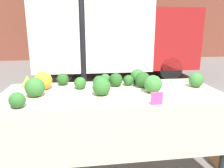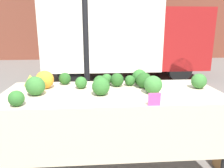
# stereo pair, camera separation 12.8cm
# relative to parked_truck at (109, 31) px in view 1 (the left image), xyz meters

# --- Properties ---
(building_facade) EXTENTS (16.00, 0.60, 5.57)m
(building_facade) POSITION_rel_parked_truck_xyz_m (-0.57, 4.23, 1.34)
(building_facade) COLOR brown
(building_facade) RESTS_ON ground_plane
(tent_pole) EXTENTS (0.07, 0.07, 2.21)m
(tent_pole) POSITION_rel_parked_truck_xyz_m (-0.85, -4.14, -0.33)
(tent_pole) COLOR black
(tent_pole) RESTS_ON ground_plane
(parked_truck) EXTENTS (4.82, 2.01, 2.77)m
(parked_truck) POSITION_rel_parked_truck_xyz_m (0.00, 0.00, 0.00)
(parked_truck) COLOR silver
(parked_truck) RESTS_ON ground_plane
(market_table) EXTENTS (2.20, 0.90, 0.91)m
(market_table) POSITION_rel_parked_truck_xyz_m (-0.57, -4.87, -0.64)
(market_table) COLOR beige
(market_table) RESTS_ON ground_plane
(orange_cauliflower) EXTENTS (0.19, 0.19, 0.19)m
(orange_cauliflower) POSITION_rel_parked_truck_xyz_m (-1.27, -4.62, -0.43)
(orange_cauliflower) COLOR orange
(orange_cauliflower) RESTS_ON market_table
(romanesco_head) EXTENTS (0.15, 0.15, 0.12)m
(romanesco_head) POSITION_rel_parked_truck_xyz_m (-1.47, -4.47, -0.47)
(romanesco_head) COLOR #93B238
(romanesco_head) RESTS_ON market_table
(broccoli_head_0) EXTENTS (0.18, 0.18, 0.18)m
(broccoli_head_0) POSITION_rel_parked_truck_xyz_m (-1.31, -4.86, -0.44)
(broccoli_head_0) COLOR #336B2D
(broccoli_head_0) RESTS_ON market_table
(broccoli_head_1) EXTENTS (0.17, 0.17, 0.17)m
(broccoli_head_1) POSITION_rel_parked_truck_xyz_m (-0.69, -4.91, -0.44)
(broccoli_head_1) COLOR #2D6628
(broccoli_head_1) RESTS_ON market_table
(broccoli_head_2) EXTENTS (0.15, 0.15, 0.15)m
(broccoli_head_2) POSITION_rel_parked_truck_xyz_m (-0.50, -4.60, -0.46)
(broccoli_head_2) COLOR #23511E
(broccoli_head_2) RESTS_ON market_table
(broccoli_head_3) EXTENTS (0.12, 0.12, 0.12)m
(broccoli_head_3) POSITION_rel_parked_truck_xyz_m (-0.61, -4.50, -0.47)
(broccoli_head_3) COLOR #2D6628
(broccoli_head_3) RESTS_ON market_table
(broccoli_head_4) EXTENTS (0.13, 0.13, 0.13)m
(broccoli_head_4) POSITION_rel_parked_truck_xyz_m (-1.09, -4.47, -0.46)
(broccoli_head_4) COLOR #23511E
(broccoli_head_4) RESTS_ON market_table
(broccoli_head_5) EXTENTS (0.17, 0.17, 0.17)m
(broccoli_head_5) POSITION_rel_parked_truck_xyz_m (-0.22, -4.68, -0.45)
(broccoli_head_5) COLOR #23511E
(broccoli_head_5) RESTS_ON market_table
(broccoli_head_6) EXTENTS (0.13, 0.13, 0.13)m
(broccoli_head_6) POSITION_rel_parked_truck_xyz_m (-0.89, -4.65, -0.47)
(broccoli_head_6) COLOR #2D6628
(broccoli_head_6) RESTS_ON market_table
(broccoli_head_7) EXTENTS (0.17, 0.17, 0.17)m
(broccoli_head_7) POSITION_rel_parked_truck_xyz_m (-0.23, -4.51, -0.44)
(broccoli_head_7) COLOR #2D6628
(broccoli_head_7) RESTS_ON market_table
(broccoli_head_8) EXTENTS (0.13, 0.13, 0.13)m
(broccoli_head_8) POSITION_rel_parked_truck_xyz_m (-1.39, -5.15, -0.46)
(broccoli_head_8) COLOR #2D6628
(broccoli_head_8) RESTS_ON market_table
(broccoli_head_9) EXTENTS (0.16, 0.16, 0.16)m
(broccoli_head_9) POSITION_rel_parked_truck_xyz_m (0.36, -4.75, -0.45)
(broccoli_head_9) COLOR #336B2D
(broccoli_head_9) RESTS_ON market_table
(broccoli_head_10) EXTENTS (0.18, 0.18, 0.18)m
(broccoli_head_10) POSITION_rel_parked_truck_xyz_m (-0.17, -4.89, -0.44)
(broccoli_head_10) COLOR #387533
(broccoli_head_10) RESTS_ON market_table
(broccoli_head_11) EXTENTS (0.14, 0.14, 0.14)m
(broccoli_head_11) POSITION_rel_parked_truck_xyz_m (-0.69, -4.68, -0.46)
(broccoli_head_11) COLOR #285B23
(broccoli_head_11) RESTS_ON market_table
(broccoli_head_12) EXTENTS (0.12, 0.12, 0.12)m
(broccoli_head_12) POSITION_rel_parked_truck_xyz_m (-0.35, -4.58, -0.47)
(broccoli_head_12) COLOR #285B23
(broccoli_head_12) RESTS_ON market_table
(price_sign) EXTENTS (0.10, 0.01, 0.11)m
(price_sign) POSITION_rel_parked_truck_xyz_m (-0.25, -5.24, -0.47)
(price_sign) COLOR #EF4793
(price_sign) RESTS_ON market_table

